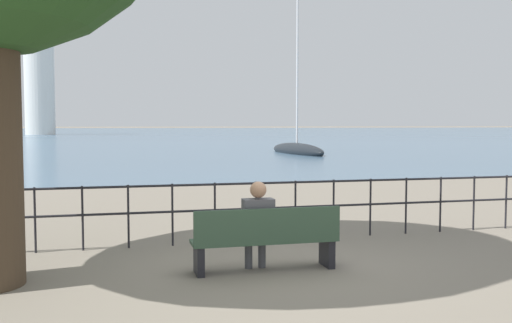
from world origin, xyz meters
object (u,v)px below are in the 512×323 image
Objects in this scene: sailboat_1 at (297,149)px; harbor_lighthouse at (39,82)px; park_bench at (266,240)px; seated_person_left at (258,221)px.

harbor_lighthouse is at bearing 104.10° from sailboat_1.
harbor_lighthouse reaches higher than sailboat_1.
park_bench is at bearing -112.90° from sailboat_1.
park_bench is at bearing -82.02° from harbor_lighthouse.
seated_person_left is (-0.10, 0.08, 0.25)m from park_bench.
seated_person_left is 0.06× the size of harbor_lighthouse.
park_bench is 112.44m from harbor_lighthouse.
sailboat_1 is at bearing 70.91° from park_bench.
sailboat_1 is at bearing -72.08° from harbor_lighthouse.
seated_person_left is 32.09m from sailboat_1.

